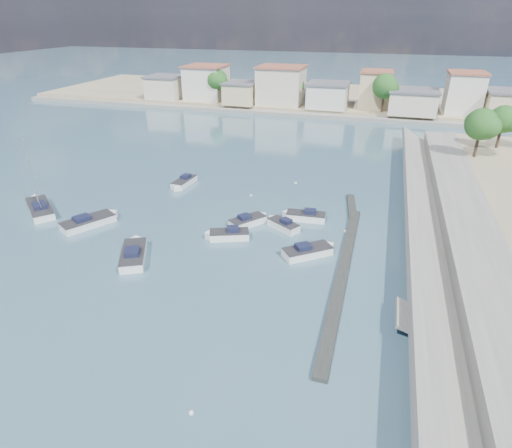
% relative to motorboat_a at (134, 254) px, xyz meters
% --- Properties ---
extents(ground, '(400.00, 400.00, 0.00)m').
position_rel_motorboat_a_xyz_m(ground, '(12.08, 32.87, -0.38)').
color(ground, '#335466').
rests_on(ground, ground).
extents(seawall_walkway, '(5.00, 90.00, 1.80)m').
position_rel_motorboat_a_xyz_m(seawall_walkway, '(30.58, 5.87, 0.52)').
color(seawall_walkway, slate).
rests_on(seawall_walkway, ground).
extents(breakwater, '(2.00, 31.02, 0.35)m').
position_rel_motorboat_a_xyz_m(breakwater, '(18.98, 5.56, -0.21)').
color(breakwater, black).
rests_on(breakwater, ground).
extents(far_shore_land, '(160.00, 40.00, 1.40)m').
position_rel_motorboat_a_xyz_m(far_shore_land, '(12.08, 84.87, 0.32)').
color(far_shore_land, gray).
rests_on(far_shore_land, ground).
extents(far_shore_quay, '(160.00, 2.50, 0.80)m').
position_rel_motorboat_a_xyz_m(far_shore_quay, '(12.08, 63.87, 0.02)').
color(far_shore_quay, slate).
rests_on(far_shore_quay, ground).
extents(far_town, '(113.01, 12.80, 8.35)m').
position_rel_motorboat_a_xyz_m(far_town, '(22.79, 69.79, 4.56)').
color(far_town, beige).
rests_on(far_town, far_shore_land).
extents(shore_trees, '(74.56, 38.32, 7.92)m').
position_rel_motorboat_a_xyz_m(shore_trees, '(20.42, 60.99, 5.84)').
color(shore_trees, '#38281E').
rests_on(shore_trees, ground).
extents(motorboat_a, '(4.18, 5.76, 1.48)m').
position_rel_motorboat_a_xyz_m(motorboat_a, '(0.00, 0.00, 0.00)').
color(motorboat_a, white).
rests_on(motorboat_a, ground).
extents(motorboat_b, '(3.75, 4.15, 1.48)m').
position_rel_motorboat_a_xyz_m(motorboat_b, '(8.26, 9.75, -0.00)').
color(motorboat_b, white).
rests_on(motorboat_b, ground).
extents(motorboat_c, '(4.81, 1.91, 1.48)m').
position_rel_motorboat_a_xyz_m(motorboat_c, '(13.69, 12.61, 0.00)').
color(motorboat_c, white).
rests_on(motorboat_c, ground).
extents(motorboat_d, '(4.46, 2.95, 1.48)m').
position_rel_motorboat_a_xyz_m(motorboat_d, '(7.08, 6.00, -0.00)').
color(motorboat_d, white).
rests_on(motorboat_d, ground).
extents(motorboat_e, '(4.67, 5.89, 1.48)m').
position_rel_motorboat_a_xyz_m(motorboat_e, '(-8.12, 4.73, -0.00)').
color(motorboat_e, white).
rests_on(motorboat_e, ground).
extents(motorboat_f, '(3.81, 3.15, 1.48)m').
position_rel_motorboat_a_xyz_m(motorboat_f, '(11.90, 9.85, -0.00)').
color(motorboat_f, white).
rests_on(motorboat_f, ground).
extents(motorboat_g, '(2.03, 4.88, 1.48)m').
position_rel_motorboat_a_xyz_m(motorboat_g, '(-3.57, 18.28, 0.00)').
color(motorboat_g, white).
rests_on(motorboat_g, ground).
extents(motorboat_h, '(4.75, 4.30, 1.48)m').
position_rel_motorboat_a_xyz_m(motorboat_h, '(15.70, 5.15, -0.00)').
color(motorboat_h, white).
rests_on(motorboat_h, ground).
extents(sailboat, '(6.40, 5.93, 9.00)m').
position_rel_motorboat_a_xyz_m(sailboat, '(-15.98, 6.09, 0.03)').
color(sailboat, white).
rests_on(sailboat, ground).
extents(mooring_buoys, '(18.51, 38.14, 0.32)m').
position_rel_motorboat_a_xyz_m(mooring_buoys, '(14.79, 6.74, -0.33)').
color(mooring_buoys, white).
rests_on(mooring_buoys, ground).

